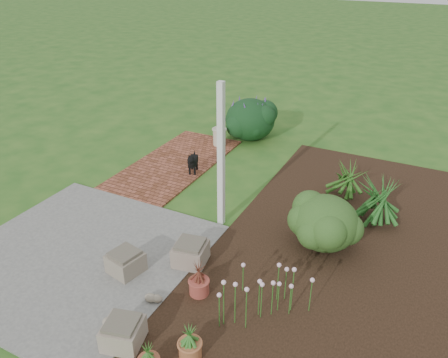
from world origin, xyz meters
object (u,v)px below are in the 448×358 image
at_px(black_dog, 193,161).
at_px(cream_ceramic_urn, 219,137).
at_px(stone_trough_near, 123,333).
at_px(evergreen_shrub, 326,222).

distance_m(black_dog, cream_ceramic_urn, 1.62).
xyz_separation_m(stone_trough_near, cream_ceramic_urn, (-1.77, 5.87, 0.06)).
bearing_deg(evergreen_shrub, stone_trough_near, -117.53).
xyz_separation_m(stone_trough_near, black_dog, (-1.56, 4.27, 0.12)).
relative_size(stone_trough_near, cream_ceramic_urn, 1.08).
distance_m(stone_trough_near, black_dog, 4.55).
height_order(stone_trough_near, black_dog, black_dog).
xyz_separation_m(cream_ceramic_urn, evergreen_shrub, (3.35, -2.84, 0.22)).
distance_m(black_dog, evergreen_shrub, 3.38).
bearing_deg(black_dog, evergreen_shrub, -41.36).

